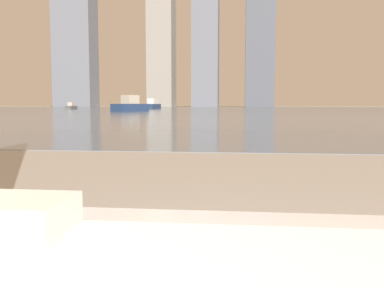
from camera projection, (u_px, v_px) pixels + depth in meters
name	position (u px, v px, depth m)	size (l,w,h in m)	color
towel_stack	(4.00, 215.00, 0.98)	(0.30, 0.21, 0.08)	silver
harbor_water	(238.00, 109.00, 61.47)	(180.00, 110.00, 0.01)	slate
harbor_boat_0	(130.00, 106.00, 45.44)	(3.28, 4.86, 1.73)	navy
harbor_boat_3	(152.00, 105.00, 69.39)	(2.05, 4.66, 1.69)	navy
harbor_boat_5	(71.00, 107.00, 66.34)	(0.98, 2.80, 1.05)	#4C4C51
skyline_tower_0	(74.00, 9.00, 119.50)	(10.84, 8.11, 54.74)	slate
skyline_tower_2	(206.00, 38.00, 116.17)	(7.10, 7.95, 37.39)	slate
skyline_tower_3	(261.00, 7.00, 113.78)	(7.71, 6.77, 53.01)	#4C515B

